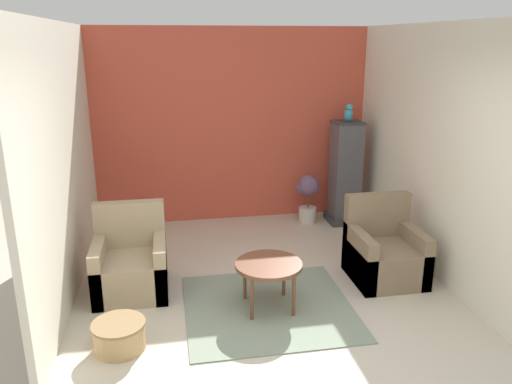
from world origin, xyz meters
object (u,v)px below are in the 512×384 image
at_px(armchair_right, 384,254).
at_px(potted_plant, 308,194).
at_px(birdcage, 345,174).
at_px(parrot, 348,113).
at_px(coffee_table, 269,268).
at_px(wicker_basket, 119,335).
at_px(armchair_left, 131,265).

relative_size(armchair_right, potted_plant, 1.28).
height_order(birdcage, potted_plant, birdcage).
bearing_deg(parrot, coffee_table, -125.33).
bearing_deg(potted_plant, armchair_right, -79.93).
xyz_separation_m(armchair_right, wicker_basket, (-2.78, -0.85, -0.15)).
distance_m(armchair_left, birdcage, 3.35).
height_order(coffee_table, birdcage, birdcage).
distance_m(armchair_left, armchair_right, 2.74).
xyz_separation_m(parrot, wicker_basket, (-2.96, -2.66, -1.44)).
relative_size(birdcage, potted_plant, 2.08).
bearing_deg(potted_plant, parrot, -8.01).
bearing_deg(potted_plant, wicker_basket, -131.83).
xyz_separation_m(coffee_table, parrot, (1.57, 2.21, 1.14)).
bearing_deg(armchair_left, birdcage, 28.89).
bearing_deg(armchair_right, potted_plant, 100.07).
height_order(coffee_table, potted_plant, potted_plant).
distance_m(coffee_table, armchair_left, 1.48).
bearing_deg(wicker_basket, coffee_table, 17.64).
relative_size(parrot, potted_plant, 0.35).
height_order(armchair_left, birdcage, birdcage).
bearing_deg(wicker_basket, armchair_left, 87.32).
bearing_deg(wicker_basket, birdcage, 41.88).
xyz_separation_m(armchair_left, wicker_basket, (-0.05, -1.05, -0.15)).
relative_size(birdcage, wicker_basket, 3.21).
xyz_separation_m(coffee_table, birdcage, (1.57, 2.21, 0.28)).
height_order(armchair_left, armchair_right, same).
xyz_separation_m(coffee_table, potted_plant, (1.05, 2.29, -0.01)).
relative_size(coffee_table, armchair_left, 0.72).
bearing_deg(parrot, potted_plant, 171.99).
height_order(coffee_table, armchair_left, armchair_left).
xyz_separation_m(armchair_right, potted_plant, (-0.33, 1.88, 0.13)).
distance_m(coffee_table, birdcage, 2.73).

